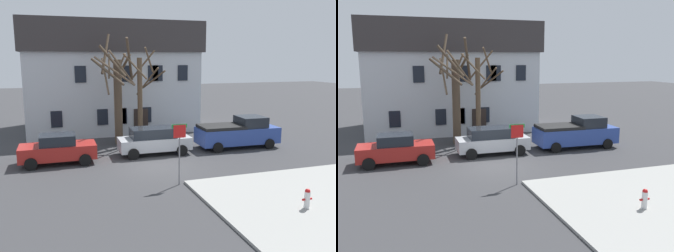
{
  "view_description": "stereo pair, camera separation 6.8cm",
  "coord_description": "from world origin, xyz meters",
  "views": [
    {
      "loc": [
        -5.44,
        -18.61,
        5.94
      ],
      "look_at": [
        1.47,
        2.73,
        1.7
      ],
      "focal_mm": 38.48,
      "sensor_mm": 36.0,
      "label": 1
    },
    {
      "loc": [
        -5.38,
        -18.63,
        5.94
      ],
      "look_at": [
        1.47,
        2.73,
        1.7
      ],
      "focal_mm": 38.48,
      "sensor_mm": 36.0,
      "label": 2
    }
  ],
  "objects": [
    {
      "name": "street_sign_pole",
      "position": [
        0.11,
        -3.21,
        2.05
      ],
      "size": [
        0.76,
        0.07,
        2.94
      ],
      "color": "slate",
      "rests_on": "ground_plane"
    },
    {
      "name": "car_red_sedan",
      "position": [
        -5.29,
        2.22,
        0.85
      ],
      "size": [
        4.24,
        2.06,
        1.7
      ],
      "color": "#AD231E",
      "rests_on": "ground_plane"
    },
    {
      "name": "tree_bare_near",
      "position": [
        -1.2,
        6.14,
        3.34
      ],
      "size": [
        2.84,
        2.37,
        6.48
      ],
      "color": "brown",
      "rests_on": "ground_plane"
    },
    {
      "name": "car_silver_wagon",
      "position": [
        0.49,
        2.53,
        0.89
      ],
      "size": [
        4.51,
        2.06,
        1.7
      ],
      "color": "#B7BABF",
      "rests_on": "ground_plane"
    },
    {
      "name": "sidewalk_slab",
      "position": [
        5.56,
        -6.96,
        0.06
      ],
      "size": [
        10.35,
        7.72,
        0.12
      ],
      "primitive_type": "cube",
      "color": "#999993",
      "rests_on": "ground_plane"
    },
    {
      "name": "bicycle_leaning",
      "position": [
        -5.4,
        6.54,
        0.37
      ],
      "size": [
        1.68,
        0.57,
        1.03
      ],
      "color": "black",
      "rests_on": "ground_plane"
    },
    {
      "name": "tree_bare_mid",
      "position": [
        -1.17,
        5.67,
        3.55
      ],
      "size": [
        2.98,
        3.01,
        7.59
      ],
      "color": "#4C3D2D",
      "rests_on": "ground_plane"
    },
    {
      "name": "tree_bare_far",
      "position": [
        0.49,
        5.8,
        3.41
      ],
      "size": [
        2.91,
        2.89,
        6.68
      ],
      "color": "brown",
      "rests_on": "ground_plane"
    },
    {
      "name": "building_main",
      "position": [
        -0.65,
        12.3,
        4.48
      ],
      "size": [
        13.93,
        8.58,
        8.79
      ],
      "color": "silver",
      "rests_on": "ground_plane"
    },
    {
      "name": "fire_hydrant",
      "position": [
        3.87,
        -7.6,
        0.54
      ],
      "size": [
        0.42,
        0.22,
        0.8
      ],
      "color": "silver",
      "rests_on": "sidewalk_slab"
    },
    {
      "name": "pickup_truck_blue",
      "position": [
        6.37,
        2.54,
        1.0
      ],
      "size": [
        5.53,
        2.4,
        2.07
      ],
      "color": "#2D4799",
      "rests_on": "ground_plane"
    },
    {
      "name": "ground_plane",
      "position": [
        0.0,
        0.0,
        0.0
      ],
      "size": [
        120.0,
        120.0,
        0.0
      ],
      "primitive_type": "plane",
      "color": "#38383A"
    }
  ]
}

